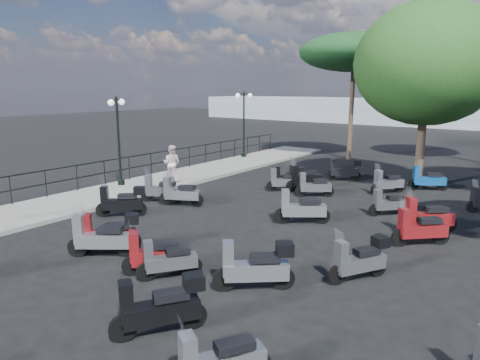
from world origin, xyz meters
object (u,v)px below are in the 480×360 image
Objects in this scene: scooter_1 at (100,239)px; scooter_20 at (160,307)px; lamp_post_1 at (118,135)px; scooter_21 at (420,229)px; scooter_7 at (155,255)px; broadleaf_tree at (428,64)px; scooter_2 at (122,202)px; scooter_22 at (388,204)px; scooter_10 at (304,179)px; scooter_23 at (427,180)px; pine_2 at (354,52)px; scooter_3 at (161,190)px; scooter_27 at (359,260)px; scooter_16 at (314,186)px; scooter_28 at (426,217)px; scooter_4 at (284,181)px; pedestrian_far at (172,163)px; scooter_9 at (180,193)px; scooter_8 at (109,233)px; scooter_14 at (255,267)px; scooter_5 at (288,176)px; lamp_post_2 at (244,120)px; scooter_11 at (344,170)px; scooter_15 at (301,209)px; scooter_17 at (387,183)px; scooter_13 at (168,261)px.

scooter_1 is 4.30m from scooter_20.
lamp_post_1 is 12.74m from scooter_21.
broadleaf_tree is at bearing -59.80° from scooter_7.
scooter_2 is 1.17× the size of scooter_22.
scooter_23 is at bearing -115.44° from scooter_10.
scooter_2 reaches higher than scooter_22.
scooter_2 is 0.19× the size of pine_2.
scooter_3 is 8.51m from scooter_22.
pine_2 is (1.93, 14.08, 5.97)m from scooter_3.
scooter_16 is at bearing -25.07° from scooter_27.
scooter_16 is 5.25m from scooter_28.
scooter_2 is at bearing 117.45° from scooter_4.
pedestrian_far is (1.28, 1.91, -1.37)m from lamp_post_1.
scooter_3 is at bearing 64.75° from scooter_9.
scooter_10 is at bearing -51.22° from scooter_8.
scooter_1 is 6.63m from scooter_27.
scooter_14 reaches higher than scooter_22.
scooter_10 is 10.96m from pine_2.
scooter_21 is at bearing -155.39° from scooter_5.
scooter_8 is at bearing -49.26° from lamp_post_2.
scooter_9 is at bearing -120.83° from scooter_3.
lamp_post_2 is 8.17m from scooter_11.
scooter_15 is (3.02, 5.29, -0.01)m from scooter_8.
scooter_14 is (10.40, -4.58, -1.81)m from lamp_post_1.
scooter_22 is at bearing 147.66° from scooter_23.
pine_2 reaches higher than pedestrian_far.
scooter_8 is at bearing 137.78° from scooter_4.
scooter_3 is at bearing -131.80° from broadleaf_tree.
scooter_1 is at bearing 174.34° from scooter_9.
scooter_17 is (5.72, 6.57, -0.02)m from scooter_9.
scooter_17 is 0.96× the size of scooter_28.
broadleaf_tree is at bearing 8.59° from lamp_post_2.
lamp_post_2 is 2.72× the size of scooter_27.
scooter_23 is (3.47, 3.96, 0.03)m from scooter_16.
scooter_10 reaches higher than scooter_3.
scooter_5 is at bearing -170.71° from pedestrian_far.
pedestrian_far is 0.22× the size of pine_2.
scooter_21 is at bearing -159.37° from scooter_16.
scooter_16 is 1.12× the size of scooter_22.
scooter_7 is 0.88× the size of scooter_23.
scooter_8 is 0.82× the size of scooter_10.
scooter_3 is 0.20× the size of pine_2.
pedestrian_far is 5.26m from scooter_4.
lamp_post_2 is 2.37× the size of scooter_10.
scooter_13 is 11.41m from scooter_17.
scooter_14 is 19.76m from pine_2.
scooter_1 is 1.11× the size of scooter_8.
scooter_2 is at bearing 75.59° from scooter_28.
scooter_14 is 1.02× the size of scooter_27.
scooter_21 reaches higher than scooter_9.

